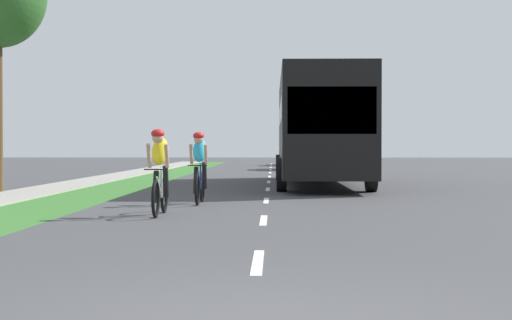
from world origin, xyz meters
The scene contains 9 objects.
ground_plane centered at (0.00, 20.00, 0.00)m, with size 120.00×120.00×0.00m, color #424244.
grass_verge centered at (-4.62, 20.00, 0.00)m, with size 1.93×70.00×0.01m, color #38722D.
sidewalk_concrete centered at (-6.36, 20.00, 0.00)m, with size 1.57×70.00×0.10m, color #9E998E.
lane_markings_center centered at (0.00, 24.00, 0.00)m, with size 0.12×53.13×0.01m.
cyclist_lead centered at (-1.91, 8.52, 0.81)m, with size 0.42×1.72×1.58m.
cyclist_trailing centered at (-1.46, 11.33, 0.81)m, with size 0.42×1.72×1.58m.
bus_black centered at (1.64, 19.63, 1.98)m, with size 2.78×11.60×3.48m.
sedan_white centered at (1.32, 35.79, 0.77)m, with size 1.98×4.30×1.52m.
pickup_maroon centered at (1.99, 45.18, 0.83)m, with size 2.22×5.10×1.64m.
Camera 1 is at (0.18, -5.26, 1.27)m, focal length 53.08 mm.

